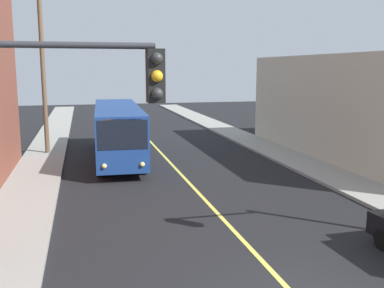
% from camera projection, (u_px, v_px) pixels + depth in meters
% --- Properties ---
extents(sidewalk_left, '(2.50, 90.00, 0.15)m').
position_uv_depth(sidewalk_left, '(25.00, 201.00, 18.15)').
color(sidewalk_left, gray).
rests_on(sidewalk_left, ground).
extents(sidewalk_right, '(2.50, 90.00, 0.15)m').
position_uv_depth(sidewalk_right, '(340.00, 180.00, 21.57)').
color(sidewalk_right, gray).
rests_on(sidewalk_right, ground).
extents(lane_stripe_center, '(0.16, 60.00, 0.01)m').
position_uv_depth(lane_stripe_center, '(174.00, 167.00, 24.66)').
color(lane_stripe_center, '#D8CC4C').
rests_on(lane_stripe_center, ground).
extents(city_bus, '(2.99, 12.23, 3.20)m').
position_uv_depth(city_bus, '(118.00, 129.00, 26.59)').
color(city_bus, navy).
rests_on(city_bus, ground).
extents(utility_pole_mid, '(2.40, 0.28, 11.18)m').
position_uv_depth(utility_pole_mid, '(42.00, 54.00, 27.07)').
color(utility_pole_mid, brown).
rests_on(utility_pole_mid, sidewalk_left).
extents(traffic_signal_left_corner, '(3.75, 0.48, 6.00)m').
position_uv_depth(traffic_signal_left_corner, '(49.00, 132.00, 8.01)').
color(traffic_signal_left_corner, '#2D2D33').
rests_on(traffic_signal_left_corner, sidewalk_left).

